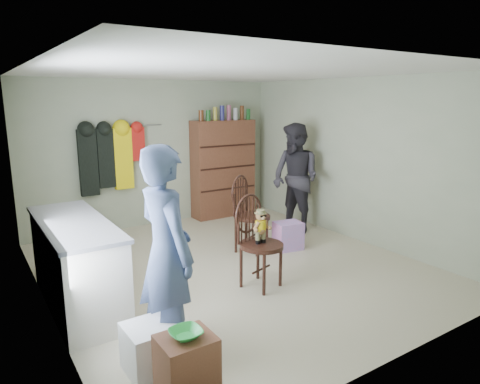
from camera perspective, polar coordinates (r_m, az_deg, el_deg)
ground_plane at (r=5.75m, az=-1.00°, el=-9.94°), size 5.00×5.00×0.00m
room_walls at (r=5.81m, az=-3.88°, el=6.36°), size 5.00×5.00×5.00m
counter at (r=4.90m, az=-20.94°, el=-8.91°), size 0.64×1.86×0.94m
stool at (r=3.31m, az=-7.10°, el=-22.75°), size 0.38×0.33×0.55m
bowl at (r=3.15m, az=-7.25°, el=-18.23°), size 0.23×0.23×0.06m
plastic_tub at (r=3.76m, az=-11.63°, el=-19.66°), size 0.43×0.41×0.40m
chair_front at (r=5.01m, az=2.37°, el=-5.80°), size 0.61×0.61×1.10m
chair_far at (r=6.18m, az=1.05°, el=-2.53°), size 0.67×0.67×1.11m
striped_bag at (r=6.38m, az=6.43°, el=-5.81°), size 0.43×0.36×0.41m
person_left at (r=3.65m, az=-9.78°, el=-8.05°), size 0.49×0.70×1.83m
person_right at (r=7.09m, az=7.39°, el=1.82°), size 0.76×0.94×1.80m
dresser at (r=8.04m, az=-2.26°, el=3.23°), size 1.20×0.39×2.07m
coat_rack at (r=7.23m, az=-16.91°, el=4.39°), size 1.42×0.12×1.09m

